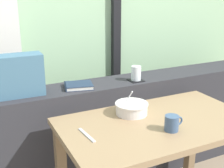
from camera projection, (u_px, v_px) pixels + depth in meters
name	position (u px, v px, depth m)	size (l,w,h in m)	color
window_divider_post	(116.00, 6.00, 2.52)	(0.07, 0.05, 2.60)	black
dark_console_ledge	(120.00, 130.00, 2.31)	(2.80, 0.28, 0.80)	#2D2D33
breakfast_table	(157.00, 140.00, 1.75)	(1.12, 0.64, 0.72)	#826849
coaster_square	(136.00, 80.00, 2.18)	(0.10, 0.10, 0.01)	black
juice_glass	(136.00, 74.00, 2.16)	(0.07, 0.07, 0.10)	white
closed_book	(78.00, 86.00, 2.03)	(0.22, 0.20, 0.03)	#1E2D47
throw_pillow	(17.00, 76.00, 1.84)	(0.32, 0.14, 0.26)	#426B84
soup_bowl	(132.00, 108.00, 1.80)	(0.20, 0.20, 0.16)	silver
fork_utensil	(87.00, 135.00, 1.55)	(0.02, 0.17, 0.01)	silver
ceramic_mug	(172.00, 123.00, 1.59)	(0.11, 0.08, 0.08)	#3D567A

